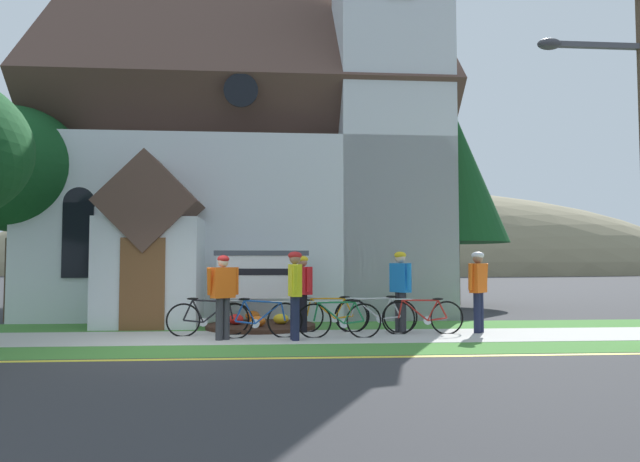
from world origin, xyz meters
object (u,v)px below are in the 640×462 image
Objects in this scene: cyclist_in_red_jersey at (295,288)px; bicycle_red at (423,317)px; cyclist_in_green_jersey at (223,290)px; cyclist_in_orange_jersey at (478,285)px; utility_pole at (640,106)px; cyclist_in_blue_jersey at (302,287)px; roadside_conifer at (454,176)px; church_sign at (261,277)px; bicycle_orange at (260,319)px; bicycle_green at (339,320)px; bicycle_yellow at (208,318)px; yard_deciduous_tree at (15,170)px; bicycle_blue at (330,315)px; cyclist_in_white_jersey at (400,284)px; bicycle_white at (376,315)px.

bicycle_red is at bearing 15.91° from cyclist_in_red_jersey.
bicycle_red is 1.06× the size of cyclist_in_green_jersey.
cyclist_in_orange_jersey is 0.22× the size of utility_pole.
cyclist_in_orange_jersey reaches higher than cyclist_in_green_jersey.
roadside_conifer is (5.98, 8.00, 3.74)m from cyclist_in_blue_jersey.
church_sign is 10.27m from roadside_conifer.
roadside_conifer is (6.89, 8.92, 4.34)m from bicycle_orange.
utility_pole reaches higher than cyclist_in_blue_jersey.
bicycle_orange is 0.22× the size of utility_pole.
cyclist_in_green_jersey is (-2.33, -0.19, 0.61)m from bicycle_green.
bicycle_yellow is at bearing 153.74° from cyclist_in_red_jersey.
bicycle_green is (2.71, -0.56, 0.00)m from bicycle_yellow.
bicycle_red is 2.96m from cyclist_in_red_jersey.
bicycle_red is 1.06× the size of cyclist_in_blue_jersey.
bicycle_yellow is 0.30× the size of yard_deciduous_tree.
bicycle_blue is 1.01× the size of cyclist_in_red_jersey.
cyclist_in_red_jersey is at bearing -153.92° from cyclist_in_white_jersey.
cyclist_in_orange_jersey reaches higher than bicycle_green.
bicycle_white is at bearing -29.56° from church_sign.
bicycle_yellow is 7.37m from yard_deciduous_tree.
cyclist_in_blue_jersey is (0.21, 1.32, -0.05)m from cyclist_in_red_jersey.
roadside_conifer reaches higher than cyclist_in_white_jersey.
bicycle_white is 1.06× the size of cyclist_in_green_jersey.
yard_deciduous_tree is (-13.51, 5.77, -0.40)m from utility_pole.
cyclist_in_green_jersey is 5.51m from cyclist_in_orange_jersey.
bicycle_orange is at bearing -166.17° from cyclist_in_white_jersey.
bicycle_green is 3.25m from cyclist_in_orange_jersey.
bicycle_orange is 0.98× the size of bicycle_white.
cyclist_in_white_jersey is 9.74m from roadside_conifer.
utility_pole is at bearing -89.69° from roadside_conifer.
cyclist_in_green_jersey is 7.75m from yard_deciduous_tree.
bicycle_yellow is 0.97× the size of cyclist_in_orange_jersey.
cyclist_in_white_jersey is at bearing 29.91° from bicycle_green.
yard_deciduous_tree is (-11.29, 3.34, 2.94)m from cyclist_in_orange_jersey.
utility_pole reaches higher than yard_deciduous_tree.
cyclist_in_white_jersey reaches higher than bicycle_yellow.
bicycle_green is 0.98× the size of cyclist_in_white_jersey.
cyclist_in_white_jersey is at bearing -4.28° from cyclist_in_blue_jersey.
bicycle_red is at bearing -27.40° from church_sign.
cyclist_in_white_jersey reaches higher than bicycle_green.
bicycle_green is at bearing 19.49° from cyclist_in_red_jersey.
utility_pole is 1.39× the size of yard_deciduous_tree.
church_sign is at bearing 152.60° from bicycle_red.
bicycle_yellow is at bearing 116.55° from cyclist_in_green_jersey.
yard_deciduous_tree is (-9.62, 3.11, 2.93)m from cyclist_in_white_jersey.
church_sign is at bearing 125.71° from bicycle_green.
cyclist_in_red_jersey is at bearing -164.09° from bicycle_red.
yard_deciduous_tree is (-7.47, 2.94, 3.00)m from cyclist_in_blue_jersey.
bicycle_blue is 1.05× the size of cyclist_in_blue_jersey.
bicycle_red is 1.04× the size of bicycle_yellow.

